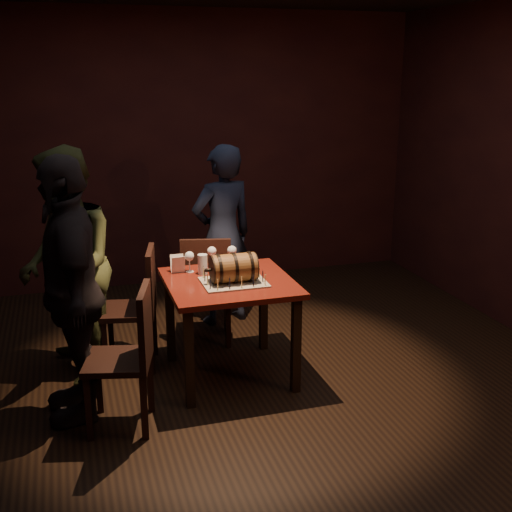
# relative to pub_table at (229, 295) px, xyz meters

# --- Properties ---
(room_shell) EXTENTS (5.04, 5.04, 2.80)m
(room_shell) POSITION_rel_pub_table_xyz_m (0.11, -0.16, 0.76)
(room_shell) COLOR black
(room_shell) RESTS_ON ground
(pub_table) EXTENTS (0.90, 0.90, 0.75)m
(pub_table) POSITION_rel_pub_table_xyz_m (0.00, 0.00, 0.00)
(pub_table) COLOR #4F120D
(pub_table) RESTS_ON ground
(cake_board) EXTENTS (0.45, 0.35, 0.01)m
(cake_board) POSITION_rel_pub_table_xyz_m (0.02, -0.07, 0.12)
(cake_board) COLOR gray
(cake_board) RESTS_ON pub_table
(barrel_cake) EXTENTS (0.37, 0.22, 0.22)m
(barrel_cake) POSITION_rel_pub_table_xyz_m (0.02, -0.07, 0.22)
(barrel_cake) COLOR brown
(barrel_cake) RESTS_ON cake_board
(birthday_candles) EXTENTS (0.40, 0.30, 0.09)m
(birthday_candles) POSITION_rel_pub_table_xyz_m (0.02, -0.07, 0.16)
(birthday_candles) COLOR #F6EC93
(birthday_candles) RESTS_ON cake_board
(wine_glass_left) EXTENTS (0.07, 0.07, 0.16)m
(wine_glass_left) POSITION_rel_pub_table_xyz_m (-0.23, 0.27, 0.23)
(wine_glass_left) COLOR silver
(wine_glass_left) RESTS_ON pub_table
(wine_glass_mid) EXTENTS (0.07, 0.07, 0.16)m
(wine_glass_mid) POSITION_rel_pub_table_xyz_m (-0.04, 0.36, 0.23)
(wine_glass_mid) COLOR silver
(wine_glass_mid) RESTS_ON pub_table
(wine_glass_right) EXTENTS (0.07, 0.07, 0.16)m
(wine_glass_right) POSITION_rel_pub_table_xyz_m (0.11, 0.33, 0.23)
(wine_glass_right) COLOR silver
(wine_glass_right) RESTS_ON pub_table
(pint_of_ale) EXTENTS (0.07, 0.07, 0.15)m
(pint_of_ale) POSITION_rel_pub_table_xyz_m (-0.15, 0.20, 0.18)
(pint_of_ale) COLOR silver
(pint_of_ale) RESTS_ON pub_table
(menu_card) EXTENTS (0.10, 0.05, 0.13)m
(menu_card) POSITION_rel_pub_table_xyz_m (-0.32, 0.29, 0.17)
(menu_card) COLOR white
(menu_card) RESTS_ON pub_table
(chair_back) EXTENTS (0.48, 0.48, 0.93)m
(chair_back) POSITION_rel_pub_table_xyz_m (-0.04, 0.61, -0.12)
(chair_back) COLOR black
(chair_back) RESTS_ON ground
(chair_left_rear) EXTENTS (0.47, 0.47, 0.93)m
(chair_left_rear) POSITION_rel_pub_table_xyz_m (-0.61, 0.37, -0.12)
(chair_left_rear) COLOR black
(chair_left_rear) RESTS_ON ground
(chair_left_front) EXTENTS (0.49, 0.49, 0.93)m
(chair_left_front) POSITION_rel_pub_table_xyz_m (-0.77, -0.50, -0.12)
(chair_left_front) COLOR black
(chair_left_front) RESTS_ON ground
(person_back) EXTENTS (0.66, 0.52, 1.60)m
(person_back) POSITION_rel_pub_table_xyz_m (0.22, 1.06, 0.16)
(person_back) COLOR #181D30
(person_back) RESTS_ON ground
(person_left_rear) EXTENTS (0.76, 0.91, 1.71)m
(person_left_rear) POSITION_rel_pub_table_xyz_m (-1.11, 0.34, 0.22)
(person_left_rear) COLOR #35391C
(person_left_rear) RESTS_ON ground
(person_left_front) EXTENTS (0.46, 1.03, 1.73)m
(person_left_front) POSITION_rel_pub_table_xyz_m (-1.10, -0.23, 0.23)
(person_left_front) COLOR black
(person_left_front) RESTS_ON ground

